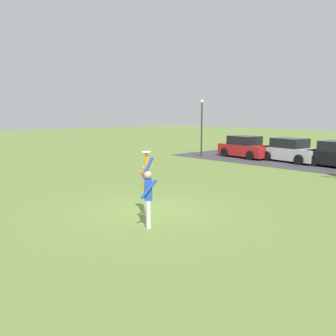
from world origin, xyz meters
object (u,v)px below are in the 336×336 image
person_defender (148,194)px  lamppost_by_lot (202,122)px  person_catcher (146,185)px  parked_car_silver (291,151)px  parked_car_red (245,148)px  frisbee_disc (146,152)px

person_defender → lamppost_by_lot: (-10.41, 14.12, 1.60)m
person_catcher → parked_car_silver: person_catcher is taller
parked_car_silver → lamppost_by_lot: (-6.17, -2.13, 1.86)m
parked_car_red → parked_car_silver: size_ratio=1.00×
person_catcher → person_defender: (1.01, -0.77, -0.00)m
lamppost_by_lot → frisbee_disc: bearing=-54.6°
parked_car_silver → frisbee_disc: bearing=-69.7°
frisbee_disc → parked_car_silver: (-3.42, 15.61, -1.37)m
lamppost_by_lot → parked_car_red: bearing=35.4°
person_defender → parked_car_red: person_defender is taller
person_defender → parked_car_red: 17.79m
parked_car_silver → parked_car_red: bearing=-168.3°
frisbee_disc → lamppost_by_lot: size_ratio=0.07×
person_defender → frisbee_disc: (-0.83, 0.64, 1.11)m
person_catcher → lamppost_by_lot: bearing=162.7°
frisbee_disc → parked_car_silver: 16.03m
parked_car_silver → person_catcher: bearing=-70.2°
person_catcher → frisbee_disc: (0.18, -0.14, 1.11)m
person_defender → lamppost_by_lot: lamppost_by_lot is taller
person_catcher → parked_car_red: bearing=151.4°
lamppost_by_lot → person_catcher: bearing=-54.8°
person_defender → lamppost_by_lot: bearing=-16.0°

